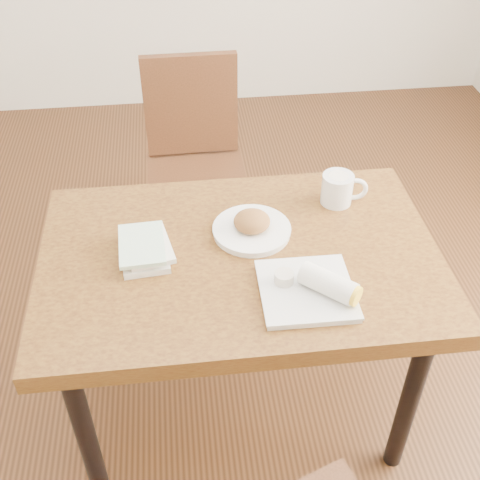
{
  "coord_description": "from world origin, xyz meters",
  "views": [
    {
      "loc": [
        -0.16,
        -1.35,
        1.94
      ],
      "look_at": [
        0.0,
        0.0,
        0.8
      ],
      "focal_mm": 45.0,
      "sensor_mm": 36.0,
      "label": 1
    }
  ],
  "objects": [
    {
      "name": "coffee_mug",
      "position": [
        0.35,
        0.22,
        0.8
      ],
      "size": [
        0.15,
        0.1,
        0.1
      ],
      "color": "white",
      "rests_on": "table"
    },
    {
      "name": "chair_far",
      "position": [
        -0.09,
        0.9,
        0.55
      ],
      "size": [
        0.43,
        0.43,
        0.95
      ],
      "color": "#492714",
      "rests_on": "ground"
    },
    {
      "name": "plate_scone",
      "position": [
        0.05,
        0.09,
        0.77
      ],
      "size": [
        0.25,
        0.25,
        0.08
      ],
      "color": "white",
      "rests_on": "table"
    },
    {
      "name": "book_stack",
      "position": [
        -0.28,
        0.02,
        0.78
      ],
      "size": [
        0.17,
        0.22,
        0.05
      ],
      "color": "white",
      "rests_on": "table"
    },
    {
      "name": "ground",
      "position": [
        0.0,
        0.0,
        -0.01
      ],
      "size": [
        4.0,
        5.0,
        0.01
      ],
      "primitive_type": "cube",
      "color": "#472814",
      "rests_on": "ground"
    },
    {
      "name": "table",
      "position": [
        0.0,
        0.0,
        0.66
      ],
      "size": [
        1.2,
        0.8,
        0.75
      ],
      "color": "brown",
      "rests_on": "ground"
    },
    {
      "name": "plate_burrito",
      "position": [
        0.18,
        -0.2,
        0.78
      ],
      "size": [
        0.27,
        0.26,
        0.09
      ],
      "color": "white",
      "rests_on": "table"
    }
  ]
}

